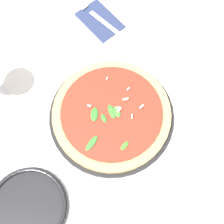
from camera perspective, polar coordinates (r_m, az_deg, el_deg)
ground_plane at (r=0.82m, az=-2.19°, el=0.56°), size 6.00×6.00×0.00m
pizza_arugula_main at (r=0.80m, az=-0.00°, el=-0.36°), size 0.32×0.32×0.05m
napkin at (r=0.96m, az=-2.25°, el=16.44°), size 0.15×0.12×0.01m
fork at (r=0.96m, az=-2.64°, el=16.89°), size 0.23×0.04×0.00m
side_plate_white at (r=0.78m, az=-15.17°, el=-16.51°), size 0.19×0.19×0.02m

